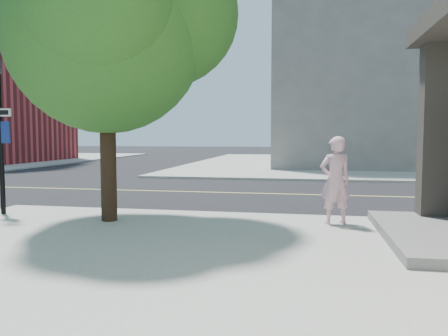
# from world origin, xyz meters

# --- Properties ---
(ground) EXTENTS (140.00, 140.00, 0.00)m
(ground) POSITION_xyz_m (0.00, 0.00, 0.00)
(ground) COLOR black
(ground) RESTS_ON ground
(road_ew) EXTENTS (140.00, 9.00, 0.01)m
(road_ew) POSITION_xyz_m (0.00, 4.50, 0.01)
(road_ew) COLOR black
(road_ew) RESTS_ON ground
(sidewalk_ne) EXTENTS (29.00, 25.00, 0.12)m
(sidewalk_ne) POSITION_xyz_m (13.50, 21.50, 0.06)
(sidewalk_ne) COLOR #9A9B8F
(sidewalk_ne) RESTS_ON ground
(filler_ne) EXTENTS (18.00, 16.00, 14.00)m
(filler_ne) POSITION_xyz_m (14.00, 22.00, 7.12)
(filler_ne) COLOR slate
(filler_ne) RESTS_ON sidewalk_ne
(man_on_phone) EXTENTS (0.81, 0.67, 1.92)m
(man_on_phone) POSITION_xyz_m (7.59, -1.01, 1.08)
(man_on_phone) COLOR beige
(man_on_phone) RESTS_ON sidewalk_se
(street_tree) EXTENTS (5.45, 4.95, 7.23)m
(street_tree) POSITION_xyz_m (2.68, -1.57, 4.78)
(street_tree) COLOR black
(street_tree) RESTS_ON sidewalk_se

